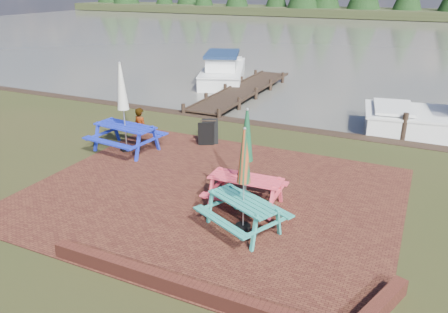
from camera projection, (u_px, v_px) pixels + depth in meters
ground at (192, 212)px, 10.12m from camera, size 120.00×120.00×0.00m
paving at (212, 194)px, 10.96m from camera, size 9.00×7.50×0.02m
brick_wall at (235, 296)px, 7.19m from camera, size 6.21×1.79×0.30m
water at (383, 38)px, 41.20m from camera, size 120.00×60.00×0.02m
picnic_table_teal at (244, 196)px, 9.13m from camera, size 2.11×2.03×2.28m
picnic_table_red at (246, 173)px, 10.12m from camera, size 1.77×1.58×2.37m
picnic_table_blue at (125, 121)px, 13.44m from camera, size 2.17×1.97×2.75m
chalkboard at (208, 133)px, 14.09m from camera, size 0.56×0.71×0.84m
jetty at (243, 90)px, 20.93m from camera, size 1.76×9.08×1.00m
boat_jetty at (223, 71)px, 24.14m from camera, size 4.21×6.65×1.82m
person at (139, 108)px, 15.45m from camera, size 0.67×0.54×1.59m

